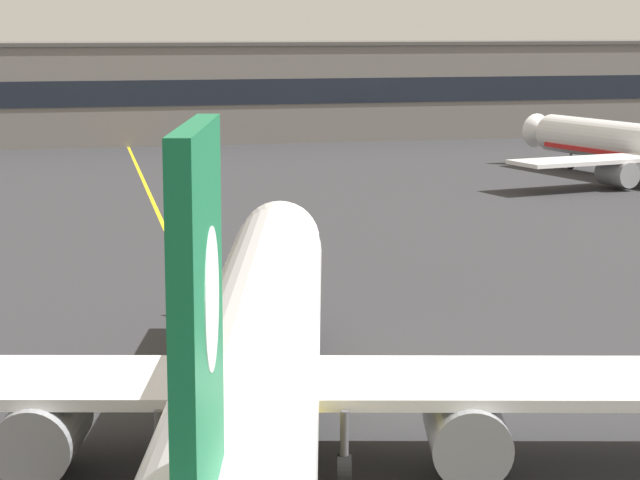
% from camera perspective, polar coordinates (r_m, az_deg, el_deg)
% --- Properties ---
extents(taxiway_centreline, '(9.82, 179.76, 0.01)m').
position_cam_1_polar(taxiway_centreline, '(56.00, -5.14, -3.85)').
color(taxiway_centreline, yellow).
rests_on(taxiway_centreline, ground).
extents(airliner_foreground, '(32.19, 40.91, 11.65)m').
position_cam_1_polar(airliner_foreground, '(36.69, -3.00, -5.74)').
color(airliner_foreground, white).
rests_on(airliner_foreground, ground).
extents(safety_cone_by_nose_gear, '(0.44, 0.44, 0.55)m').
position_cam_1_polar(safety_cone_by_nose_gear, '(53.90, -4.79, -4.11)').
color(safety_cone_by_nose_gear, orange).
rests_on(safety_cone_by_nose_gear, ground).
extents(terminal_building, '(167.45, 12.40, 11.23)m').
position_cam_1_polar(terminal_building, '(143.98, -6.31, 6.75)').
color(terminal_building, slate).
rests_on(terminal_building, ground).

